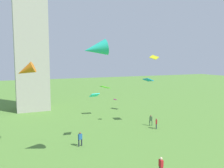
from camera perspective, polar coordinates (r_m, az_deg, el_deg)
name	(u,v)px	position (r m, az deg, el deg)	size (l,w,h in m)	color
monument_obelisk	(29,2)	(53.28, -19.85, 18.52)	(6.56, 6.56, 44.96)	#A8A399
person_0	(156,123)	(36.76, 10.92, -9.43)	(0.44, 0.49, 1.62)	#1E2333
person_1	(161,165)	(22.92, 12.03, -19.05)	(0.30, 0.54, 1.74)	#2D3338
person_2	(80,138)	(29.45, -7.89, -13.14)	(0.54, 0.38, 1.79)	#1E2333
person_3	(151,120)	(38.13, 9.61, -8.72)	(0.51, 0.51, 1.76)	#51754C
kite_flying_0	(154,57)	(45.85, 10.40, 6.52)	(1.57, 1.69, 0.97)	gold
kite_flying_1	(26,70)	(28.67, -20.57, 3.19)	(2.61, 1.94, 2.05)	orange
kite_flying_2	(95,49)	(22.62, -4.11, 8.69)	(2.63, 1.86, 1.95)	#23B99F
kite_flying_3	(105,87)	(43.22, -1.74, -0.78)	(1.68, 1.24, 0.67)	#4CD91F
kite_flying_5	(148,80)	(38.61, 8.91, 1.01)	(1.22, 1.82, 0.73)	#0888D1
kite_flying_6	(94,95)	(30.47, -4.39, -2.77)	(1.19, 1.54, 0.68)	#23E9EC
kite_flying_7	(115,99)	(39.61, 0.75, -3.84)	(0.76, 0.95, 0.41)	#BF048B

